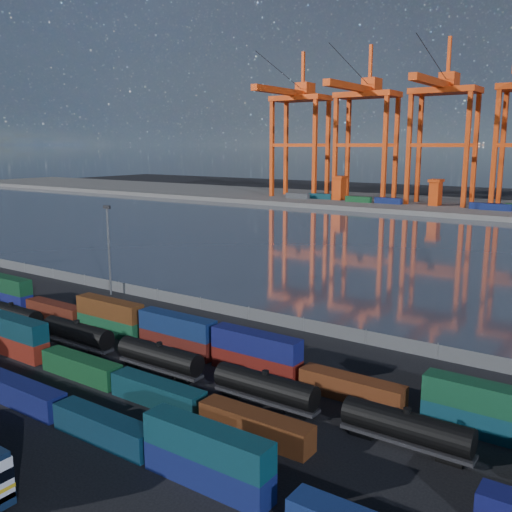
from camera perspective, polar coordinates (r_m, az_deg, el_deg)
The scene contains 11 objects.
ground at distance 71.66m, azimuth -14.10°, elevation -11.70°, with size 700.00×700.00×0.00m, color black.
harbor_water at distance 158.62m, azimuth 15.63°, elevation 0.72°, with size 700.00×700.00×0.00m, color #333B4A.
far_quay at distance 259.19m, azimuth 23.38°, elevation 4.31°, with size 700.00×70.00×2.00m, color #514F4C.
container_row_mid at distance 62.60m, azimuth -9.08°, elevation -13.40°, with size 127.68×2.41×5.15m.
container_row_north at distance 73.93m, azimuth -4.49°, elevation -8.88°, with size 140.26×2.42×5.16m.
tanker_string at distance 71.41m, azimuth -9.60°, elevation -9.94°, with size 105.42×2.67×3.82m.
waterfront_fence at distance 90.91m, azimuth -0.72°, elevation -5.77°, with size 160.12×0.12×2.20m.
yard_light_mast at distance 107.47m, azimuth -14.51°, elevation 1.04°, with size 1.60×0.40×16.60m.
gantry_cranes at distance 253.25m, azimuth 22.11°, elevation 14.00°, with size 202.52×52.83×71.54m.
quay_containers at distance 247.30m, azimuth 20.24°, elevation 4.79°, with size 172.58×10.99×2.60m.
straddle_carriers at distance 249.34m, azimuth 22.47°, elevation 5.73°, with size 140.00×7.00×11.10m.
Camera 1 is at (50.53, -42.86, 27.30)m, focal length 40.00 mm.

